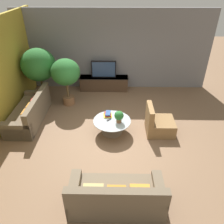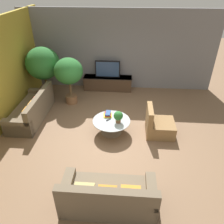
# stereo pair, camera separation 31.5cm
# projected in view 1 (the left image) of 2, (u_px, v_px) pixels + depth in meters

# --- Properties ---
(ground_plane) EXTENTS (24.00, 24.00, 0.00)m
(ground_plane) POSITION_uv_depth(u_px,v_px,m) (112.00, 134.00, 6.40)
(ground_plane) COLOR brown
(back_wall_stone) EXTENTS (7.40, 0.12, 3.00)m
(back_wall_stone) POSITION_uv_depth(u_px,v_px,m) (113.00, 50.00, 8.35)
(back_wall_stone) COLOR slate
(back_wall_stone) RESTS_ON ground
(media_console) EXTENTS (1.92, 0.50, 0.54)m
(media_console) POSITION_uv_depth(u_px,v_px,m) (104.00, 83.00, 8.74)
(media_console) COLOR #473323
(media_console) RESTS_ON ground
(television) EXTENTS (0.96, 0.13, 0.65)m
(television) POSITION_uv_depth(u_px,v_px,m) (104.00, 69.00, 8.43)
(television) COLOR black
(television) RESTS_ON media_console
(coffee_table) EXTENTS (1.08, 1.08, 0.43)m
(coffee_table) POSITION_uv_depth(u_px,v_px,m) (112.00, 124.00, 6.31)
(coffee_table) COLOR #756656
(coffee_table) RESTS_ON ground
(couch_by_wall) EXTENTS (0.84, 2.14, 0.84)m
(couch_by_wall) POSITION_uv_depth(u_px,v_px,m) (30.00, 112.00, 6.87)
(couch_by_wall) COLOR brown
(couch_by_wall) RESTS_ON ground
(couch_near_entry) EXTENTS (1.86, 0.84, 0.84)m
(couch_near_entry) POSITION_uv_depth(u_px,v_px,m) (116.00, 197.00, 4.27)
(couch_near_entry) COLOR brown
(couch_near_entry) RESTS_ON ground
(armchair_wicker) EXTENTS (0.80, 0.76, 0.86)m
(armchair_wicker) POSITION_uv_depth(u_px,v_px,m) (158.00, 124.00, 6.36)
(armchair_wicker) COLOR olive
(armchair_wicker) RESTS_ON ground
(potted_palm_tall) EXTENTS (1.19, 1.19, 1.88)m
(potted_palm_tall) POSITION_uv_depth(u_px,v_px,m) (39.00, 66.00, 7.59)
(potted_palm_tall) COLOR brown
(potted_palm_tall) RESTS_ON ground
(potted_palm_corner) EXTENTS (0.97, 0.97, 1.66)m
(potted_palm_corner) POSITION_uv_depth(u_px,v_px,m) (66.00, 74.00, 7.29)
(potted_palm_corner) COLOR brown
(potted_palm_corner) RESTS_ON ground
(potted_plant_tabletop) EXTENTS (0.26, 0.26, 0.35)m
(potted_plant_tabletop) POSITION_uv_depth(u_px,v_px,m) (119.00, 116.00, 6.07)
(potted_plant_tabletop) COLOR brown
(potted_plant_tabletop) RESTS_ON coffee_table
(book_stack) EXTENTS (0.27, 0.31, 0.10)m
(book_stack) POSITION_uv_depth(u_px,v_px,m) (108.00, 114.00, 6.44)
(book_stack) COLOR gold
(book_stack) RESTS_ON coffee_table
(remote_black) EXTENTS (0.14, 0.15, 0.02)m
(remote_black) POSITION_uv_depth(u_px,v_px,m) (109.00, 120.00, 6.25)
(remote_black) COLOR black
(remote_black) RESTS_ON coffee_table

